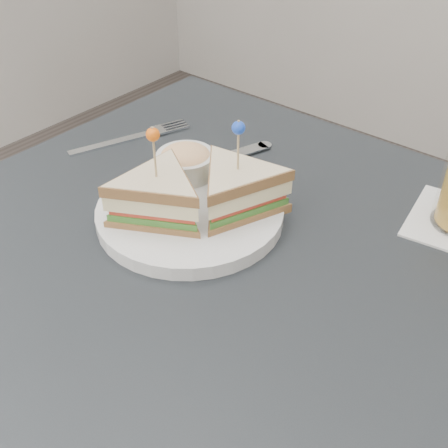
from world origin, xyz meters
TOP-DOWN VIEW (x-y plane):
  - table at (0.00, 0.00)m, footprint 0.80×0.80m
  - plate_meal at (-0.07, 0.05)m, footprint 0.28×0.26m
  - cutlery_fork at (-0.29, 0.15)m, footprint 0.09×0.20m
  - cutlery_knife at (-0.15, 0.16)m, footprint 0.09×0.21m

SIDE VIEW (x-z plane):
  - table at x=0.00m, z-range 0.30..1.05m
  - cutlery_fork at x=-0.29m, z-range 0.75..0.76m
  - cutlery_knife at x=-0.15m, z-range 0.75..0.76m
  - plate_meal at x=-0.07m, z-range 0.72..0.86m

